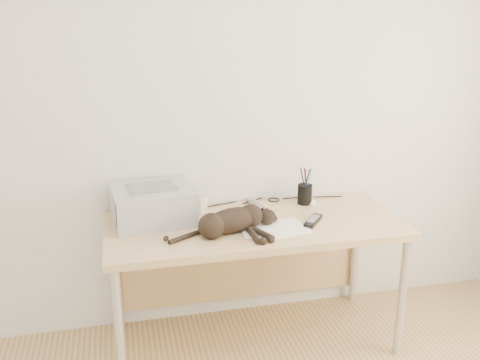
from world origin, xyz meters
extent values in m
plane|color=silver|center=(0.00, 1.75, 1.30)|extent=(3.50, 0.00, 3.50)
cube|color=#E8BF88|center=(0.00, 1.39, 0.72)|extent=(1.60, 0.70, 0.04)
cylinder|color=silver|center=(-0.75, 1.09, 0.35)|extent=(0.04, 0.04, 0.70)
cylinder|color=silver|center=(0.75, 1.09, 0.35)|extent=(0.04, 0.04, 0.70)
cylinder|color=silver|center=(-0.75, 1.69, 0.35)|extent=(0.04, 0.04, 0.70)
cylinder|color=silver|center=(0.75, 1.69, 0.35)|extent=(0.04, 0.04, 0.70)
cube|color=#E8BF88|center=(0.00, 1.72, 0.40)|extent=(1.48, 0.02, 0.60)
cube|color=#ABAAAF|center=(-0.53, 1.54, 0.83)|extent=(0.46, 0.40, 0.19)
cube|color=black|center=(-0.53, 1.54, 0.84)|extent=(0.36, 0.06, 0.11)
cube|color=slate|center=(-0.53, 1.54, 0.93)|extent=(0.27, 0.21, 0.01)
cube|color=white|center=(0.09, 1.26, 0.74)|extent=(0.35, 0.28, 0.00)
cube|color=white|center=(0.06, 1.28, 0.74)|extent=(0.32, 0.23, 0.00)
ellipsoid|color=black|center=(-0.14, 1.29, 0.81)|extent=(0.34, 0.21, 0.13)
sphere|color=black|center=(-0.26, 1.24, 0.80)|extent=(0.14, 0.14, 0.14)
ellipsoid|color=black|center=(0.05, 1.33, 0.79)|extent=(0.12, 0.11, 0.08)
cone|color=black|center=(0.04, 1.37, 0.82)|extent=(0.04, 0.05, 0.04)
cone|color=black|center=(0.06, 1.37, 0.81)|extent=(0.04, 0.05, 0.04)
cylinder|color=black|center=(-0.06, 1.19, 0.76)|extent=(0.08, 0.18, 0.03)
cylinder|color=black|center=(-0.02, 1.20, 0.76)|extent=(0.08, 0.18, 0.03)
cylinder|color=black|center=(-0.40, 1.25, 0.75)|extent=(0.20, 0.08, 0.02)
imported|color=white|center=(-0.26, 1.62, 0.79)|extent=(0.15, 0.15, 0.10)
cylinder|color=black|center=(0.36, 1.61, 0.80)|extent=(0.09, 0.09, 0.12)
cylinder|color=#990C0C|center=(0.35, 1.61, 0.88)|extent=(0.01, 0.01, 0.16)
cylinder|color=navy|center=(0.38, 1.62, 0.88)|extent=(0.01, 0.01, 0.16)
cylinder|color=black|center=(0.36, 1.60, 0.88)|extent=(0.01, 0.01, 0.16)
cube|color=slate|center=(0.07, 1.64, 0.75)|extent=(0.07, 0.19, 0.02)
cube|color=black|center=(0.31, 1.32, 0.75)|extent=(0.15, 0.18, 0.02)
ellipsoid|color=white|center=(0.41, 1.61, 0.76)|extent=(0.08, 0.11, 0.03)
camera|label=1|loc=(-0.69, -1.21, 1.82)|focal=40.00mm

